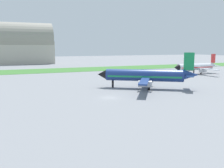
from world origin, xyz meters
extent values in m
plane|color=gray|center=(0.00, 0.00, 0.00)|extent=(600.00, 600.00, 0.00)
cube|color=#3D7533|center=(0.00, 84.24, 0.04)|extent=(360.00, 28.00, 0.08)
cylinder|color=navy|center=(15.96, 9.35, 4.28)|extent=(22.49, 16.97, 3.76)
cone|color=black|center=(4.64, 17.05, 4.28)|extent=(4.90, 4.97, 3.69)
cone|color=navy|center=(27.84, 1.27, 4.75)|extent=(5.87, 5.49, 3.39)
cube|color=#198C4C|center=(15.96, 9.35, 3.99)|extent=(21.40, 16.26, 0.53)
cube|color=navy|center=(11.91, 2.18, 3.62)|extent=(11.22, 14.93, 0.38)
cube|color=navy|center=(21.14, 15.76, 3.62)|extent=(11.22, 14.93, 0.38)
cylinder|color=#B7BABF|center=(13.57, 4.62, 2.27)|extent=(4.56, 4.02, 2.07)
cylinder|color=#B7BABF|center=(19.48, 13.32, 2.27)|extent=(4.56, 4.02, 2.07)
cube|color=#198C4C|center=(27.27, 1.66, 8.90)|extent=(2.80, 2.11, 5.47)
cube|color=navy|center=(25.93, -0.32, 4.65)|extent=(4.39, 5.12, 0.30)
cube|color=navy|center=(28.62, 3.64, 4.65)|extent=(4.39, 5.12, 0.30)
cylinder|color=black|center=(7.47, 15.13, 1.20)|extent=(0.68, 0.68, 2.40)
cylinder|color=black|center=(15.71, 5.95, 1.20)|extent=(0.68, 0.68, 2.40)
cylinder|color=black|center=(19.04, 10.84, 1.20)|extent=(0.68, 0.68, 2.40)
cylinder|color=silver|center=(61.79, 37.46, 3.62)|extent=(20.89, 3.57, 3.18)
cone|color=black|center=(50.22, 37.24, 3.62)|extent=(2.95, 3.17, 3.12)
cone|color=silver|center=(73.94, 37.68, 4.01)|extent=(4.10, 2.94, 2.86)
cube|color=red|center=(61.79, 37.46, 3.38)|extent=(19.73, 3.62, 0.45)
cube|color=silver|center=(62.50, 30.52, 3.06)|extent=(2.29, 13.92, 0.32)
cube|color=silver|center=(62.24, 44.41, 3.06)|extent=(2.29, 13.92, 0.32)
cylinder|color=#B7BABF|center=(62.45, 33.02, 1.92)|extent=(3.50, 1.82, 1.75)
cylinder|color=#B7BABF|center=(62.29, 41.91, 1.92)|extent=(3.50, 1.82, 1.75)
cube|color=red|center=(73.36, 37.67, 7.52)|extent=(2.61, 0.43, 4.63)
cube|color=silver|center=(73.40, 35.65, 3.93)|extent=(1.81, 4.08, 0.25)
cube|color=silver|center=(73.32, 39.70, 3.93)|extent=(1.81, 4.08, 0.25)
cylinder|color=black|center=(53.11, 37.29, 1.01)|extent=(0.57, 0.57, 2.03)
cylinder|color=black|center=(63.28, 34.98, 1.01)|extent=(0.57, 0.57, 2.03)
cylinder|color=black|center=(63.19, 39.98, 1.01)|extent=(0.57, 0.57, 2.03)
cube|color=#B2AD9E|center=(-14.71, 152.40, 8.86)|extent=(53.16, 22.65, 17.72)
cylinder|color=gray|center=(-14.71, 152.40, 19.98)|extent=(52.10, 24.91, 24.91)
camera|label=1|loc=(-24.93, -59.80, 13.27)|focal=40.01mm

